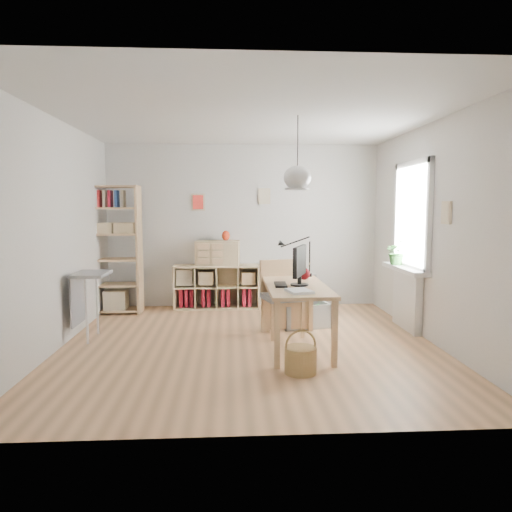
{
  "coord_description": "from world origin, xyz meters",
  "views": [
    {
      "loc": [
        -0.23,
        -5.41,
        1.65
      ],
      "look_at": [
        0.1,
        0.3,
        1.05
      ],
      "focal_mm": 32.0,
      "sensor_mm": 36.0,
      "label": 1
    }
  ],
  "objects": [
    {
      "name": "wicker_basket",
      "position": [
        0.47,
        -1.0,
        0.14
      ],
      "size": [
        0.32,
        0.32,
        0.45
      ],
      "rotation": [
        0.0,
        0.0,
        0.16
      ],
      "color": "olive",
      "rests_on": "ground"
    },
    {
      "name": "room_shell",
      "position": [
        0.55,
        -0.15,
        2.0
      ],
      "size": [
        4.5,
        4.5,
        4.5
      ],
      "color": "silver",
      "rests_on": "ground"
    },
    {
      "name": "potted_plant",
      "position": [
        2.12,
        0.84,
        1.04
      ],
      "size": [
        0.33,
        0.29,
        0.36
      ],
      "primitive_type": "imported",
      "rotation": [
        0.0,
        0.0,
        -0.05
      ],
      "color": "#296325",
      "rests_on": "windowsill"
    },
    {
      "name": "side_table",
      "position": [
        -2.04,
        0.35,
        0.67
      ],
      "size": [
        0.4,
        0.55,
        0.85
      ],
      "color": "#949497",
      "rests_on": "ground"
    },
    {
      "name": "task_lamp",
      "position": [
        0.59,
        0.45,
        1.09
      ],
      "size": [
        0.47,
        0.17,
        0.5
      ],
      "color": "black",
      "rests_on": "desk"
    },
    {
      "name": "ground",
      "position": [
        0.0,
        0.0,
        0.0
      ],
      "size": [
        4.5,
        4.5,
        0.0
      ],
      "primitive_type": "plane",
      "color": "tan",
      "rests_on": "ground"
    },
    {
      "name": "paper_tray",
      "position": [
        0.51,
        -0.62,
        0.76
      ],
      "size": [
        0.3,
        0.34,
        0.03
      ],
      "primitive_type": "cube",
      "rotation": [
        0.0,
        0.0,
        0.25
      ],
      "color": "white",
      "rests_on": "desk"
    },
    {
      "name": "tall_bookshelf",
      "position": [
        -2.04,
        1.8,
        1.09
      ],
      "size": [
        0.8,
        0.38,
        2.0
      ],
      "color": "tan",
      "rests_on": "ground"
    },
    {
      "name": "drawer_chest",
      "position": [
        -0.43,
        2.04,
        0.92
      ],
      "size": [
        0.73,
        0.39,
        0.4
      ],
      "primitive_type": "cube",
      "rotation": [
        0.0,
        0.0,
        -0.1
      ],
      "color": "#CFBB88",
      "rests_on": "cube_shelf"
    },
    {
      "name": "keyboard",
      "position": [
        0.36,
        -0.15,
        0.76
      ],
      "size": [
        0.15,
        0.37,
        0.02
      ],
      "primitive_type": "cube",
      "rotation": [
        0.0,
        0.0,
        -0.04
      ],
      "color": "black",
      "rests_on": "desk"
    },
    {
      "name": "cube_shelf",
      "position": [
        -0.47,
        2.08,
        0.3
      ],
      "size": [
        1.4,
        0.38,
        0.72
      ],
      "color": "#CFBB88",
      "rests_on": "ground"
    },
    {
      "name": "yarn_ball",
      "position": [
        0.71,
        0.24,
        0.83
      ],
      "size": [
        0.15,
        0.15,
        0.15
      ],
      "primitive_type": "sphere",
      "color": "#43090C",
      "rests_on": "desk"
    },
    {
      "name": "radiator",
      "position": [
        2.19,
        0.6,
        0.4
      ],
      "size": [
        0.1,
        0.8,
        0.8
      ],
      "primitive_type": "cube",
      "color": "silver",
      "rests_on": "ground"
    },
    {
      "name": "monitor",
      "position": [
        0.58,
        -0.18,
        1.01
      ],
      "size": [
        0.23,
        0.51,
        0.46
      ],
      "rotation": [
        0.0,
        0.0,
        -0.36
      ],
      "color": "black",
      "rests_on": "desk"
    },
    {
      "name": "storage_chest",
      "position": [
        0.79,
        0.89,
        0.23
      ],
      "size": [
        0.79,
        0.85,
        0.69
      ],
      "rotation": [
        0.0,
        0.0,
        0.21
      ],
      "color": "#B0AFAB",
      "rests_on": "ground"
    },
    {
      "name": "windowsill",
      "position": [
        2.14,
        0.6,
        0.83
      ],
      "size": [
        0.22,
        1.2,
        0.06
      ],
      "primitive_type": "cube",
      "color": "white",
      "rests_on": "radiator"
    },
    {
      "name": "red_vase",
      "position": [
        -0.29,
        2.04,
        1.2
      ],
      "size": [
        0.14,
        0.14,
        0.16
      ],
      "primitive_type": "ellipsoid",
      "color": "#A7230D",
      "rests_on": "drawer_chest"
    },
    {
      "name": "window_unit",
      "position": [
        2.23,
        0.6,
        1.55
      ],
      "size": [
        0.07,
        1.16,
        1.46
      ],
      "color": "white",
      "rests_on": "ground"
    },
    {
      "name": "chair",
      "position": [
        0.43,
        0.45,
        0.55
      ],
      "size": [
        0.57,
        0.57,
        0.97
      ],
      "rotation": [
        0.0,
        0.0,
        0.24
      ],
      "color": "#949497",
      "rests_on": "ground"
    },
    {
      "name": "desk",
      "position": [
        0.55,
        -0.15,
        0.66
      ],
      "size": [
        0.7,
        1.5,
        0.75
      ],
      "color": "tan",
      "rests_on": "ground"
    }
  ]
}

